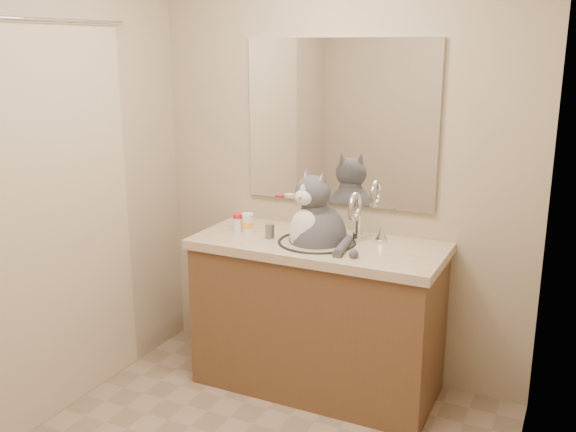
% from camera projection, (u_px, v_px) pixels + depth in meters
% --- Properties ---
extents(room, '(2.22, 2.52, 2.42)m').
position_uv_depth(room, '(222.00, 221.00, 2.48)').
color(room, gray).
rests_on(room, ground).
extents(vanity, '(1.34, 0.59, 1.12)m').
position_uv_depth(vanity, '(317.00, 312.00, 3.51)').
color(vanity, brown).
rests_on(vanity, ground).
extents(mirror, '(1.10, 0.02, 0.90)m').
position_uv_depth(mirror, '(339.00, 123.00, 3.49)').
color(mirror, white).
rests_on(mirror, room).
extents(shower_curtain, '(0.02, 1.30, 1.93)m').
position_uv_depth(shower_curtain, '(45.00, 225.00, 3.05)').
color(shower_curtain, '#C1AE92').
rests_on(shower_curtain, ground).
extents(cat, '(0.42, 0.44, 0.61)m').
position_uv_depth(cat, '(317.00, 234.00, 3.41)').
color(cat, '#4A4A4F').
rests_on(cat, vanity).
extents(pill_bottle_redcap, '(0.06, 0.06, 0.10)m').
position_uv_depth(pill_bottle_redcap, '(238.00, 222.00, 3.60)').
color(pill_bottle_redcap, white).
rests_on(pill_bottle_redcap, vanity).
extents(pill_bottle_orange, '(0.08, 0.08, 0.11)m').
position_uv_depth(pill_bottle_orange, '(248.00, 223.00, 3.57)').
color(pill_bottle_orange, white).
rests_on(pill_bottle_orange, vanity).
extents(grey_canister, '(0.05, 0.05, 0.08)m').
position_uv_depth(grey_canister, '(270.00, 231.00, 3.46)').
color(grey_canister, slate).
rests_on(grey_canister, vanity).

